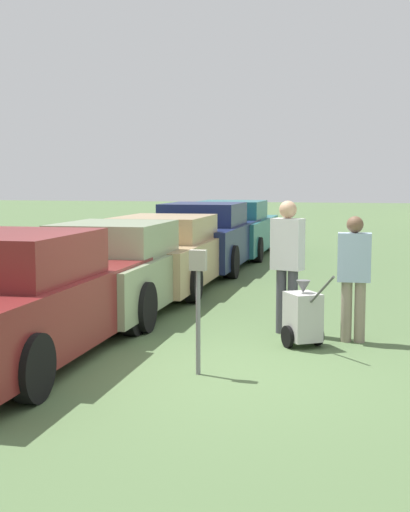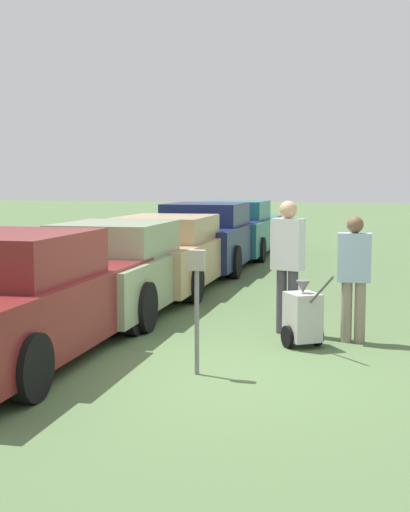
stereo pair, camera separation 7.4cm
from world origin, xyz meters
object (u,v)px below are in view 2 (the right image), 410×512
(parked_car_teal, at_px, (235,230))
(person_supervisor, at_px, (354,271))
(parking_meter, at_px, (197,288))
(parked_car_navy, at_px, (208,238))
(parked_car_sage, at_px, (119,270))
(parked_car_maroon, at_px, (19,301))
(parked_car_tan, at_px, (169,254))
(person_worker, at_px, (288,258))
(equipment_cart, at_px, (303,316))

(parked_car_teal, xyz_separation_m, person_supervisor, (3.73, -10.15, 0.22))
(parked_car_teal, distance_m, parking_meter, 12.33)
(parked_car_navy, height_order, person_supervisor, person_supervisor)
(parked_car_sage, distance_m, person_supervisor, 3.95)
(parked_car_maroon, distance_m, parked_car_tan, 5.80)
(parked_car_tan, distance_m, person_worker, 4.60)
(parking_meter, distance_m, person_supervisor, 2.52)
(person_worker, bearing_deg, parked_car_maroon, 55.49)
(parked_car_navy, bearing_deg, person_worker, -68.90)
(parked_car_navy, distance_m, person_supervisor, 7.95)
(parked_car_maroon, relative_size, equipment_cart, 4.91)
(parked_car_maroon, distance_m, person_supervisor, 4.18)
(parking_meter, relative_size, person_supervisor, 0.83)
(parked_car_teal, xyz_separation_m, person_worker, (2.83, -9.85, 0.34))
(parked_car_sage, distance_m, person_worker, 3.01)
(parked_car_sage, bearing_deg, parked_car_teal, 88.30)
(parked_car_navy, relative_size, parking_meter, 3.88)
(parked_car_teal, xyz_separation_m, parking_meter, (2.17, -12.13, 0.24))
(parked_car_navy, xyz_separation_m, person_worker, (2.83, -6.72, 0.31))
(parked_car_maroon, bearing_deg, person_supervisor, 25.18)
(parked_car_maroon, relative_size, parked_car_teal, 0.94)
(parked_car_sage, distance_m, parked_car_tan, 2.64)
(person_worker, distance_m, equipment_cart, 1.02)
(parked_car_tan, height_order, equipment_cart, parked_car_tan)
(parked_car_navy, relative_size, person_supervisor, 3.21)
(parking_meter, xyz_separation_m, person_supervisor, (1.56, 1.99, -0.02))
(parked_car_teal, relative_size, person_supervisor, 3.17)
(parked_car_sage, bearing_deg, parked_car_maroon, -91.70)
(person_worker, distance_m, person_supervisor, 0.96)
(parked_car_teal, relative_size, person_worker, 2.86)
(parking_meter, bearing_deg, person_worker, 74.01)
(person_worker, bearing_deg, equipment_cart, 130.25)
(parked_car_sage, relative_size, person_worker, 2.60)
(parked_car_navy, distance_m, parking_meter, 9.27)
(parked_car_maroon, height_order, parked_car_tan, parked_car_maroon)
(person_supervisor, bearing_deg, parked_car_sage, -21.18)
(parked_car_tan, distance_m, parking_meter, 6.29)
(parked_car_navy, xyz_separation_m, equipment_cart, (3.12, -7.44, -0.34))
(person_supervisor, bearing_deg, parking_meter, 49.70)
(parking_meter, height_order, person_worker, person_worker)
(parked_car_sage, height_order, parked_car_teal, parked_car_teal)
(parked_car_navy, bearing_deg, parking_meter, -78.15)
(parked_car_navy, height_order, parking_meter, parked_car_navy)
(parking_meter, distance_m, person_worker, 2.38)
(parked_car_tan, bearing_deg, equipment_cart, -55.91)
(parked_car_tan, xyz_separation_m, parking_meter, (2.17, -5.90, 0.28))
(parking_meter, xyz_separation_m, person_worker, (0.66, 2.29, 0.10))
(parked_car_tan, distance_m, parked_car_teal, 6.23)
(parked_car_tan, xyz_separation_m, person_supervisor, (3.73, -3.91, 0.26))
(parked_car_tan, bearing_deg, person_worker, -53.69)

